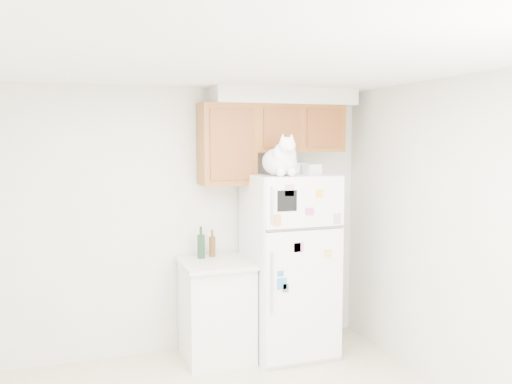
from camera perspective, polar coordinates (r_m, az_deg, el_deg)
name	(u,v)px	position (r m, az deg, el deg)	size (l,w,h in m)	color
room_shell	(238,196)	(3.44, -1.90, -0.40)	(3.84, 4.04, 2.52)	silver
refrigerator	(289,264)	(5.15, 3.51, -7.57)	(0.76, 0.78, 1.70)	white
base_counter	(217,309)	(5.11, -4.17, -12.20)	(0.64, 0.64, 0.92)	white
cat	(281,160)	(4.80, 2.69, 3.40)	(0.37, 0.54, 0.38)	white
storage_box_back	(297,168)	(5.16, 4.33, 2.55)	(0.18, 0.13, 0.10)	white
storage_box_front	(312,169)	(5.05, 5.93, 2.41)	(0.15, 0.11, 0.09)	white
bottle_green	(201,242)	(5.06, -5.81, -5.29)	(0.07, 0.07, 0.30)	#19381E
bottle_amber	(212,243)	(5.13, -4.63, -5.37)	(0.06, 0.06, 0.26)	#593814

